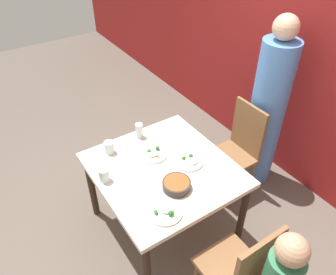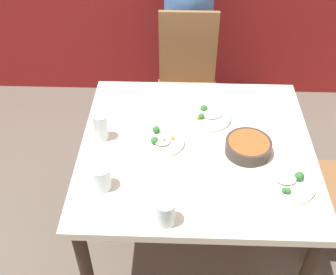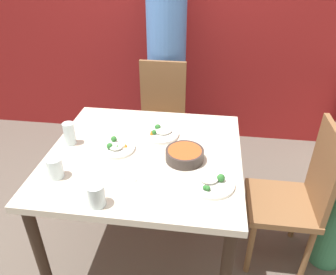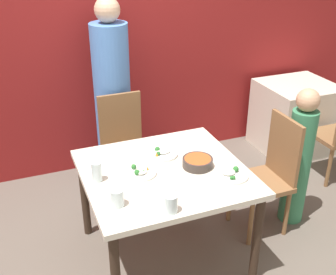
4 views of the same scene
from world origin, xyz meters
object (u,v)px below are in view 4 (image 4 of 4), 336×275
at_px(person_child, 298,160).
at_px(bowl_curry, 198,162).
at_px(person_adult, 113,102).
at_px(plate_rice_adult, 140,172).
at_px(glass_water_tall, 117,198).
at_px(chair_child_spot, 269,173).
at_px(chair_adult_spot, 125,146).

height_order(person_child, bowl_curry, person_child).
distance_m(person_adult, plate_rice_adult, 1.19).
height_order(person_adult, person_child, person_adult).
bearing_deg(glass_water_tall, chair_child_spot, 12.92).
relative_size(chair_adult_spot, person_child, 0.82).
bearing_deg(glass_water_tall, person_adult, 76.00).
bearing_deg(plate_rice_adult, person_child, 0.53).
distance_m(chair_adult_spot, glass_water_tall, 1.23).
bearing_deg(chair_adult_spot, glass_water_tall, -107.81).
distance_m(chair_adult_spot, bowl_curry, 0.98).
distance_m(chair_adult_spot, person_adult, 0.45).
bearing_deg(plate_rice_adult, glass_water_tall, -129.63).
xyz_separation_m(person_child, plate_rice_adult, (-1.33, -0.01, 0.19)).
bearing_deg(chair_child_spot, chair_adult_spot, -132.10).
distance_m(chair_adult_spot, chair_child_spot, 1.26).
height_order(person_adult, glass_water_tall, person_adult).
height_order(person_child, plate_rice_adult, person_child).
relative_size(plate_rice_adult, glass_water_tall, 1.96).
relative_size(chair_child_spot, glass_water_tall, 8.69).
bearing_deg(person_child, plate_rice_adult, -179.47).
bearing_deg(chair_child_spot, bowl_curry, -84.73).
bearing_deg(person_adult, chair_child_spot, -51.49).
bearing_deg(chair_child_spot, person_child, 90.00).
height_order(chair_adult_spot, bowl_curry, chair_adult_spot).
bearing_deg(bowl_curry, chair_child_spot, 5.27).
distance_m(chair_child_spot, glass_water_tall, 1.37).
distance_m(person_child, bowl_curry, 0.95).
bearing_deg(person_adult, plate_rice_adult, -96.25).
xyz_separation_m(bowl_curry, plate_rice_adult, (-0.40, 0.05, -0.02)).
relative_size(person_child, bowl_curry, 5.54).
bearing_deg(plate_rice_adult, chair_adult_spot, 81.37).
distance_m(chair_child_spot, person_child, 0.27).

